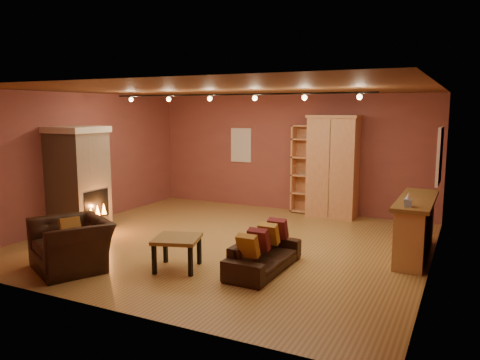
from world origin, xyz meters
The scene contains 16 objects.
floor centered at (0.00, 0.00, 0.00)m, with size 7.00×7.00×0.00m, color olive.
ceiling centered at (0.00, 0.00, 2.80)m, with size 7.00×7.00×0.00m, color brown.
back_wall centered at (0.00, 3.25, 1.40)m, with size 7.00×0.02×2.80m, color brown.
left_wall centered at (-3.50, 0.00, 1.40)m, with size 0.02×6.50×2.80m, color brown.
right_wall centered at (3.50, 0.00, 1.40)m, with size 0.02×6.50×2.80m, color brown.
fireplace centered at (-3.04, -0.60, 1.06)m, with size 1.01×0.98×2.12m.
back_window centered at (-1.30, 3.23, 1.55)m, with size 0.56×0.04×0.86m, color silver.
bookcase centered at (0.58, 3.14, 1.06)m, with size 0.86×0.33×2.09m.
armoire centered at (1.16, 2.95, 1.17)m, with size 1.14×0.65×2.33m.
bar_counter centered at (3.20, 0.70, 0.51)m, with size 0.56×2.07×0.99m.
tissue_box centered at (3.15, -0.07, 1.08)m, with size 0.13×0.13×0.21m.
right_window centered at (3.47, 1.40, 1.65)m, with size 0.05×0.90×1.00m, color silver.
loveseat centered at (1.20, -1.07, 0.34)m, with size 0.51×1.63×0.71m.
armchair centered at (-1.49, -2.33, 0.52)m, with size 1.40×1.23×1.03m.
coffee_table centered at (-0.01, -1.62, 0.43)m, with size 0.84×0.84×0.51m.
track_rail centered at (0.00, 0.20, 2.69)m, with size 5.20×0.09×0.13m.
Camera 1 is at (3.95, -7.44, 2.46)m, focal length 35.00 mm.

